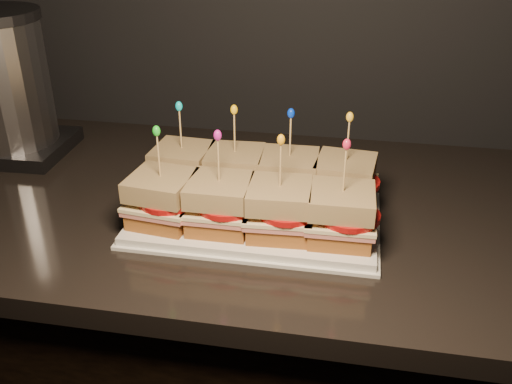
# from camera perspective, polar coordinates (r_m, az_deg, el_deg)

# --- Properties ---
(cabinet) EXTENTS (2.36, 0.63, 0.86)m
(cabinet) POSITION_cam_1_polar(r_m,az_deg,el_deg) (1.37, -11.90, -17.23)
(cabinet) COLOR black
(cabinet) RESTS_ON ground
(granite_slab) EXTENTS (2.40, 0.67, 0.04)m
(granite_slab) POSITION_cam_1_polar(r_m,az_deg,el_deg) (1.11, -14.14, -0.45)
(granite_slab) COLOR black
(granite_slab) RESTS_ON cabinet
(platter) EXTENTS (0.40, 0.25, 0.02)m
(platter) POSITION_cam_1_polar(r_m,az_deg,el_deg) (0.96, 0.00, -2.44)
(platter) COLOR white
(platter) RESTS_ON granite_slab
(platter_rim) EXTENTS (0.41, 0.26, 0.01)m
(platter_rim) POSITION_cam_1_polar(r_m,az_deg,el_deg) (0.96, 0.00, -2.75)
(platter_rim) COLOR white
(platter_rim) RESTS_ON granite_slab
(sandwich_0_bread_bot) EXTENTS (0.10, 0.10, 0.03)m
(sandwich_0_bread_bot) POSITION_cam_1_polar(r_m,az_deg,el_deg) (1.02, -7.22, 0.93)
(sandwich_0_bread_bot) COLOR brown
(sandwich_0_bread_bot) RESTS_ON platter
(sandwich_0_ham) EXTENTS (0.11, 0.10, 0.01)m
(sandwich_0_ham) POSITION_cam_1_polar(r_m,az_deg,el_deg) (1.02, -7.27, 1.78)
(sandwich_0_ham) COLOR #C8675B
(sandwich_0_ham) RESTS_ON sandwich_0_bread_bot
(sandwich_0_cheese) EXTENTS (0.11, 0.11, 0.01)m
(sandwich_0_cheese) POSITION_cam_1_polar(r_m,az_deg,el_deg) (1.01, -7.29, 2.13)
(sandwich_0_cheese) COLOR beige
(sandwich_0_cheese) RESTS_ON sandwich_0_ham
(sandwich_0_tomato) EXTENTS (0.09, 0.09, 0.01)m
(sandwich_0_tomato) POSITION_cam_1_polar(r_m,az_deg,el_deg) (1.00, -6.76, 2.32)
(sandwich_0_tomato) COLOR #AD100E
(sandwich_0_tomato) RESTS_ON sandwich_0_cheese
(sandwich_0_bread_top) EXTENTS (0.10, 0.10, 0.03)m
(sandwich_0_bread_top) POSITION_cam_1_polar(r_m,az_deg,el_deg) (1.00, -7.39, 3.58)
(sandwich_0_bread_top) COLOR #542C0C
(sandwich_0_bread_top) RESTS_ON sandwich_0_tomato
(sandwich_0_pick) EXTENTS (0.00, 0.00, 0.09)m
(sandwich_0_pick) POSITION_cam_1_polar(r_m,az_deg,el_deg) (0.98, -7.55, 6.03)
(sandwich_0_pick) COLOR tan
(sandwich_0_pick) RESTS_ON sandwich_0_bread_top
(sandwich_0_frill) EXTENTS (0.01, 0.01, 0.02)m
(sandwich_0_frill) POSITION_cam_1_polar(r_m,az_deg,el_deg) (0.97, -7.72, 8.50)
(sandwich_0_frill) COLOR #08BBC4
(sandwich_0_frill) RESTS_ON sandwich_0_pick
(sandwich_1_bread_bot) EXTENTS (0.10, 0.10, 0.03)m
(sandwich_1_bread_bot) POSITION_cam_1_polar(r_m,az_deg,el_deg) (1.00, -2.06, 0.49)
(sandwich_1_bread_bot) COLOR brown
(sandwich_1_bread_bot) RESTS_ON platter
(sandwich_1_ham) EXTENTS (0.11, 0.10, 0.01)m
(sandwich_1_ham) POSITION_cam_1_polar(r_m,az_deg,el_deg) (0.99, -2.08, 1.36)
(sandwich_1_ham) COLOR #C8675B
(sandwich_1_ham) RESTS_ON sandwich_1_bread_bot
(sandwich_1_cheese) EXTENTS (0.11, 0.11, 0.01)m
(sandwich_1_cheese) POSITION_cam_1_polar(r_m,az_deg,el_deg) (0.99, -2.09, 1.72)
(sandwich_1_cheese) COLOR beige
(sandwich_1_cheese) RESTS_ON sandwich_1_ham
(sandwich_1_tomato) EXTENTS (0.09, 0.09, 0.01)m
(sandwich_1_tomato) POSITION_cam_1_polar(r_m,az_deg,el_deg) (0.98, -1.48, 1.91)
(sandwich_1_tomato) COLOR #AD100E
(sandwich_1_tomato) RESTS_ON sandwich_1_cheese
(sandwich_1_bread_top) EXTENTS (0.10, 0.10, 0.03)m
(sandwich_1_bread_top) POSITION_cam_1_polar(r_m,az_deg,el_deg) (0.98, -2.11, 3.20)
(sandwich_1_bread_top) COLOR #542C0C
(sandwich_1_bread_top) RESTS_ON sandwich_1_tomato
(sandwich_1_pick) EXTENTS (0.00, 0.00, 0.09)m
(sandwich_1_pick) POSITION_cam_1_polar(r_m,az_deg,el_deg) (0.96, -2.16, 5.70)
(sandwich_1_pick) COLOR tan
(sandwich_1_pick) RESTS_ON sandwich_1_bread_top
(sandwich_1_frill) EXTENTS (0.01, 0.01, 0.02)m
(sandwich_1_frill) POSITION_cam_1_polar(r_m,az_deg,el_deg) (0.94, -2.21, 8.23)
(sandwich_1_frill) COLOR yellow
(sandwich_1_frill) RESTS_ON sandwich_1_pick
(sandwich_2_bread_bot) EXTENTS (0.10, 0.10, 0.03)m
(sandwich_2_bread_bot) POSITION_cam_1_polar(r_m,az_deg,el_deg) (0.99, 3.28, 0.04)
(sandwich_2_bread_bot) COLOR brown
(sandwich_2_bread_bot) RESTS_ON platter
(sandwich_2_ham) EXTENTS (0.10, 0.10, 0.01)m
(sandwich_2_ham) POSITION_cam_1_polar(r_m,az_deg,el_deg) (0.98, 3.31, 0.91)
(sandwich_2_ham) COLOR #C8675B
(sandwich_2_ham) RESTS_ON sandwich_2_bread_bot
(sandwich_2_cheese) EXTENTS (0.11, 0.10, 0.01)m
(sandwich_2_cheese) POSITION_cam_1_polar(r_m,az_deg,el_deg) (0.98, 3.32, 1.28)
(sandwich_2_cheese) COLOR beige
(sandwich_2_cheese) RESTS_ON sandwich_2_ham
(sandwich_2_tomato) EXTENTS (0.09, 0.09, 0.01)m
(sandwich_2_tomato) POSITION_cam_1_polar(r_m,az_deg,el_deg) (0.97, 3.99, 1.46)
(sandwich_2_tomato) COLOR #AD100E
(sandwich_2_tomato) RESTS_ON sandwich_2_cheese
(sandwich_2_bread_top) EXTENTS (0.10, 0.10, 0.03)m
(sandwich_2_bread_top) POSITION_cam_1_polar(r_m,az_deg,el_deg) (0.96, 3.36, 2.77)
(sandwich_2_bread_top) COLOR #542C0C
(sandwich_2_bread_top) RESTS_ON sandwich_2_tomato
(sandwich_2_pick) EXTENTS (0.00, 0.00, 0.09)m
(sandwich_2_pick) POSITION_cam_1_polar(r_m,az_deg,el_deg) (0.95, 3.44, 5.31)
(sandwich_2_pick) COLOR tan
(sandwich_2_pick) RESTS_ON sandwich_2_bread_top
(sandwich_2_frill) EXTENTS (0.01, 0.01, 0.02)m
(sandwich_2_frill) POSITION_cam_1_polar(r_m,az_deg,el_deg) (0.93, 3.52, 7.87)
(sandwich_2_frill) COLOR #062ECD
(sandwich_2_frill) RESTS_ON sandwich_2_pick
(sandwich_3_bread_bot) EXTENTS (0.10, 0.10, 0.03)m
(sandwich_3_bread_bot) POSITION_cam_1_polar(r_m,az_deg,el_deg) (0.98, 8.73, -0.43)
(sandwich_3_bread_bot) COLOR brown
(sandwich_3_bread_bot) RESTS_ON platter
(sandwich_3_ham) EXTENTS (0.11, 0.11, 0.01)m
(sandwich_3_ham) POSITION_cam_1_polar(r_m,az_deg,el_deg) (0.97, 8.80, 0.45)
(sandwich_3_ham) COLOR #C8675B
(sandwich_3_ham) RESTS_ON sandwich_3_bread_bot
(sandwich_3_cheese) EXTENTS (0.11, 0.11, 0.01)m
(sandwich_3_cheese) POSITION_cam_1_polar(r_m,az_deg,el_deg) (0.97, 8.83, 0.81)
(sandwich_3_cheese) COLOR beige
(sandwich_3_cheese) RESTS_ON sandwich_3_ham
(sandwich_3_tomato) EXTENTS (0.09, 0.09, 0.01)m
(sandwich_3_tomato) POSITION_cam_1_polar(r_m,az_deg,el_deg) (0.96, 9.56, 0.99)
(sandwich_3_tomato) COLOR #AD100E
(sandwich_3_tomato) RESTS_ON sandwich_3_cheese
(sandwich_3_bread_top) EXTENTS (0.10, 0.10, 0.03)m
(sandwich_3_bread_top) POSITION_cam_1_polar(r_m,az_deg,el_deg) (0.96, 8.95, 2.31)
(sandwich_3_bread_top) COLOR #542C0C
(sandwich_3_bread_top) RESTS_ON sandwich_3_tomato
(sandwich_3_pick) EXTENTS (0.00, 0.00, 0.09)m
(sandwich_3_pick) POSITION_cam_1_polar(r_m,az_deg,el_deg) (0.94, 9.16, 4.85)
(sandwich_3_pick) COLOR tan
(sandwich_3_pick) RESTS_ON sandwich_3_bread_top
(sandwich_3_frill) EXTENTS (0.01, 0.01, 0.02)m
(sandwich_3_frill) POSITION_cam_1_polar(r_m,az_deg,el_deg) (0.92, 9.36, 7.42)
(sandwich_3_frill) COLOR yellow
(sandwich_3_frill) RESTS_ON sandwich_3_pick
(sandwich_4_bread_bot) EXTENTS (0.10, 0.10, 0.03)m
(sandwich_4_bread_bot) POSITION_cam_1_polar(r_m,az_deg,el_deg) (0.93, -9.22, -2.17)
(sandwich_4_bread_bot) COLOR brown
(sandwich_4_bread_bot) RESTS_ON platter
(sandwich_4_ham) EXTENTS (0.11, 0.11, 0.01)m
(sandwich_4_ham) POSITION_cam_1_polar(r_m,az_deg,el_deg) (0.92, -9.30, -1.26)
(sandwich_4_ham) COLOR #C8675B
(sandwich_4_ham) RESTS_ON sandwich_4_bread_bot
(sandwich_4_cheese) EXTENTS (0.12, 0.11, 0.01)m
(sandwich_4_cheese) POSITION_cam_1_polar(r_m,az_deg,el_deg) (0.92, -9.33, -0.88)
(sandwich_4_cheese) COLOR beige
(sandwich_4_cheese) RESTS_ON sandwich_4_ham
(sandwich_4_tomato) EXTENTS (0.09, 0.09, 0.01)m
(sandwich_4_tomato) POSITION_cam_1_polar(r_m,az_deg,el_deg) (0.91, -8.78, -0.71)
(sandwich_4_tomato) COLOR #AD100E
(sandwich_4_tomato) RESTS_ON sandwich_4_cheese
(sandwich_4_bread_top) EXTENTS (0.11, 0.11, 0.03)m
(sandwich_4_bread_top) POSITION_cam_1_polar(r_m,az_deg,el_deg) (0.91, -9.47, 0.69)
(sandwich_4_bread_top) COLOR #542C0C
(sandwich_4_bread_top) RESTS_ON sandwich_4_tomato
(sandwich_4_pick) EXTENTS (0.00, 0.00, 0.09)m
(sandwich_4_pick) POSITION_cam_1_polar(r_m,az_deg,el_deg) (0.89, -9.70, 3.34)
(sandwich_4_pick) COLOR tan
(sandwich_4_pick) RESTS_ON sandwich_4_bread_top
(sandwich_4_frill) EXTENTS (0.01, 0.01, 0.02)m
(sandwich_4_frill) POSITION_cam_1_polar(r_m,az_deg,el_deg) (0.87, -9.93, 6.04)
(sandwich_4_frill) COLOR green
(sandwich_4_frill) RESTS_ON sandwich_4_pick
(sandwich_5_bread_bot) EXTENTS (0.09, 0.09, 0.03)m
(sandwich_5_bread_bot) POSITION_cam_1_polar(r_m,az_deg,el_deg) (0.91, -3.58, -2.73)
(sandwich_5_bread_bot) COLOR brown
(sandwich_5_bread_bot) RESTS_ON platter
(sandwich_5_ham) EXTENTS (0.10, 0.10, 0.01)m
(sandwich_5_ham) POSITION_cam_1_polar(r_m,az_deg,el_deg) (0.90, -3.61, -1.80)
(sandwich_5_ham) COLOR #C8675B
(sandwich_5_ham) RESTS_ON sandwich_5_bread_bot
(sandwich_5_cheese) EXTENTS (0.10, 0.10, 0.01)m
(sandwich_5_cheese) POSITION_cam_1_polar(r_m,az_deg,el_deg) (0.89, -3.63, -1.41)
(sandwich_5_cheese) COLOR beige
(sandwich_5_cheese) RESTS_ON sandwich_5_ham
(sandwich_5_tomato) EXTENTS (0.09, 0.09, 0.01)m
(sandwich_5_tomato) POSITION_cam_1_polar(r_m,az_deg,el_deg) (0.88, -2.97, -1.24)
(sandwich_5_tomato) COLOR #AD100E
(sandwich_5_tomato) RESTS_ON sandwich_5_cheese
(sandwich_5_bread_top) EXTENTS (0.10, 0.10, 0.03)m
(sandwich_5_bread_top) POSITION_cam_1_polar(r_m,az_deg,el_deg) (0.88, -3.68, 0.19)
(sandwich_5_bread_top) COLOR #542C0C
(sandwich_5_bread_top) RESTS_ON sandwich_5_tomato
(sandwich_5_pick) EXTENTS (0.00, 0.00, 0.09)m
(sandwich_5_pick) POSITION_cam_1_polar(r_m,az_deg,el_deg) (0.86, -3.77, 2.91)
(sandwich_5_pick) COLOR tan
(sandwich_5_pick) RESTS_ON sandwich_5_bread_top
(sandwich_5_frill) EXTENTS (0.01, 0.01, 0.02)m
(sandwich_5_frill) POSITION_cam_1_polar(r_m,az_deg,el_deg) (0.84, -3.87, 5.69)
(sandwich_5_frill) COLOR #CF1894
(sandwich_5_frill) RESTS_ON sandwich_5_pick
(sandwich_6_bread_bot) EXTENTS (0.10, 0.10, 0.03)m
(sandwich_6_bread_bot) POSITION_cam_1_polar(r_m,az_deg,el_deg) (0.89, 2.33, -3.29)
(sandwich_6_bread_bot) COLOR brown
(sandwich_6_bread_bot) RESTS_ON platter
(sandwich_6_ham) EXTENTS (0.11, 0.10, 0.01)m
(sandwich_6_ham) POSITION_cam_1_polar(r_m,az_deg,el_deg) (0.88, 2.35, -2.35)
(sandwich_6_ham) COLOR #C8675B
(sandwich_6_ham) RESTS_ON sandwich_6_bread_bot
(sandwich_6_cheese) EXTENTS (0.11, 0.11, 0.01)m
(sandwich_6_cheese) POSITION_cam_1_polar(r_m,az_deg,el_deg) (0.88, 2.36, -1.96)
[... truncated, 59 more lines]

